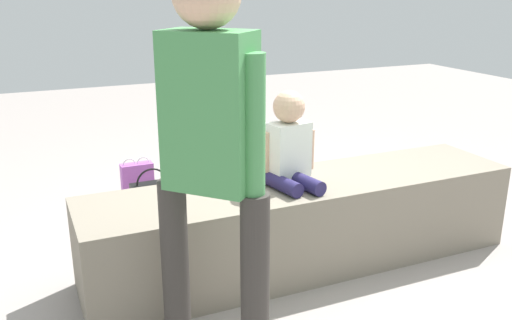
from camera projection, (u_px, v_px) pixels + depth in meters
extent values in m
plane|color=gray|center=(303.00, 262.00, 3.03)|extent=(12.00, 12.00, 0.00)
cube|color=gray|center=(304.00, 223.00, 2.96)|extent=(2.35, 0.53, 0.47)
cylinder|color=#262052|center=(282.00, 184.00, 2.74)|extent=(0.12, 0.26, 0.08)
cylinder|color=#262052|center=(304.00, 182.00, 2.76)|extent=(0.12, 0.26, 0.08)
cube|color=white|center=(288.00, 150.00, 2.81)|extent=(0.23, 0.17, 0.28)
sphere|color=#DBAD8C|center=(289.00, 107.00, 2.74)|extent=(0.16, 0.16, 0.16)
cylinder|color=#DBAD8C|center=(266.00, 152.00, 2.79)|extent=(0.05, 0.05, 0.21)
cylinder|color=#DBAD8C|center=(310.00, 149.00, 2.83)|extent=(0.05, 0.05, 0.21)
cylinder|color=#35312D|center=(255.00, 285.00, 2.09)|extent=(0.11, 0.11, 0.74)
cylinder|color=#35312D|center=(175.00, 268.00, 2.21)|extent=(0.11, 0.11, 0.74)
cube|color=#489150|center=(210.00, 112.00, 1.95)|extent=(0.36, 0.36, 0.57)
cylinder|color=#489150|center=(253.00, 131.00, 1.91)|extent=(0.09, 0.09, 0.54)
cylinder|color=#489150|center=(170.00, 122.00, 2.03)|extent=(0.09, 0.09, 0.54)
cylinder|color=#E0594C|center=(225.00, 188.00, 2.78)|extent=(0.22, 0.22, 0.01)
cylinder|color=brown|center=(225.00, 183.00, 2.77)|extent=(0.10, 0.10, 0.04)
cylinder|color=silver|center=(225.00, 178.00, 2.76)|extent=(0.10, 0.10, 0.01)
cube|color=silver|center=(237.00, 185.00, 2.79)|extent=(0.11, 0.04, 0.00)
cube|color=#B259BF|center=(138.00, 182.00, 3.88)|extent=(0.22, 0.09, 0.27)
torus|color=white|center=(129.00, 164.00, 3.82)|extent=(0.09, 0.01, 0.09)
torus|color=white|center=(143.00, 163.00, 3.85)|extent=(0.09, 0.01, 0.09)
cylinder|color=black|center=(221.00, 181.00, 4.22)|extent=(0.36, 0.36, 0.04)
cylinder|color=black|center=(219.00, 119.00, 4.07)|extent=(0.11, 0.11, 0.94)
cylinder|color=silver|center=(360.00, 186.00, 3.91)|extent=(0.06, 0.06, 0.18)
cone|color=silver|center=(361.00, 172.00, 3.88)|extent=(0.06, 0.06, 0.03)
cylinder|color=#268C3F|center=(361.00, 169.00, 3.87)|extent=(0.03, 0.03, 0.02)
cylinder|color=red|center=(100.00, 231.00, 3.30)|extent=(0.09, 0.09, 0.09)
cube|color=white|center=(241.00, 208.00, 3.60)|extent=(0.33, 0.35, 0.12)
cube|color=black|center=(153.00, 201.00, 3.55)|extent=(0.27, 0.12, 0.25)
torus|color=black|center=(152.00, 183.00, 3.52)|extent=(0.20, 0.01, 0.20)
cube|color=brown|center=(274.00, 184.00, 3.92)|extent=(0.29, 0.13, 0.20)
torus|color=brown|center=(274.00, 171.00, 3.89)|extent=(0.21, 0.01, 0.21)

